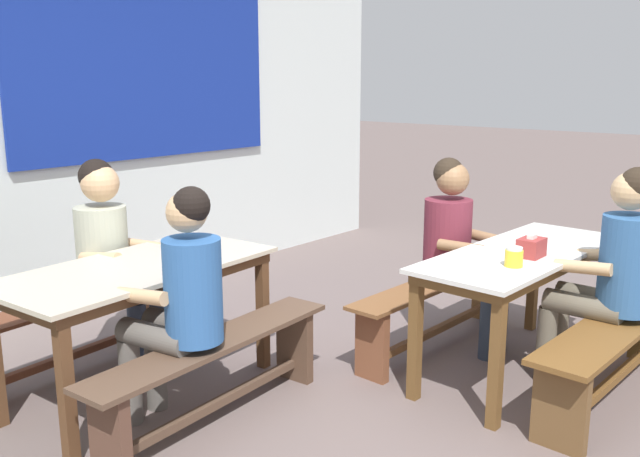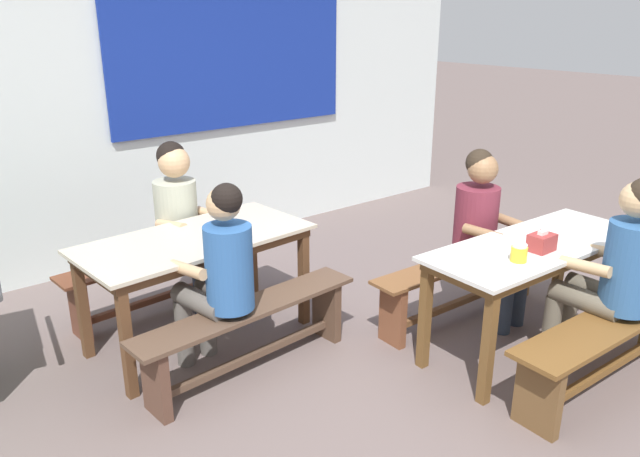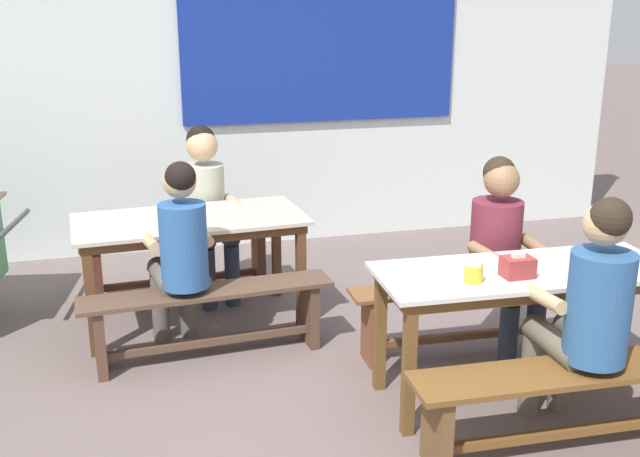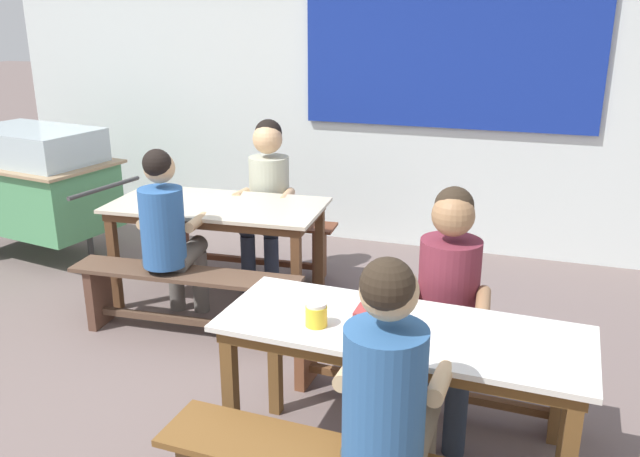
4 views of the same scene
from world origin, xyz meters
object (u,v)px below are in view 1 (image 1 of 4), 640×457
(tissue_box, at_px, (531,247))
(person_center_facing, at_px, (110,247))
(dining_table_near, at_px, (521,264))
(bench_near_back, at_px, (436,304))
(person_near_front, at_px, (612,268))
(dining_table_far, at_px, (138,279))
(person_left_back_turned, at_px, (180,297))
(bench_far_back, at_px, (80,324))
(bench_far_front, at_px, (215,368))
(condiment_jar, at_px, (514,257))
(bench_near_front, at_px, (615,347))
(person_right_near_table, at_px, (458,241))

(tissue_box, bearing_deg, person_center_facing, 123.45)
(dining_table_near, height_order, bench_near_back, dining_table_near)
(person_near_front, bearing_deg, bench_near_back, 91.97)
(dining_table_far, height_order, person_left_back_turned, person_left_back_turned)
(bench_far_back, relative_size, bench_far_front, 0.94)
(condiment_jar, bearing_deg, tissue_box, 2.85)
(bench_far_back, distance_m, person_left_back_turned, 1.14)
(person_center_facing, distance_m, person_left_back_turned, 1.04)
(dining_table_far, relative_size, person_left_back_turned, 1.24)
(bench_far_front, bearing_deg, bench_near_back, -11.44)
(bench_near_front, height_order, condiment_jar, condiment_jar)
(dining_table_near, relative_size, bench_near_front, 0.99)
(person_center_facing, bearing_deg, person_left_back_turned, -105.16)
(bench_near_back, distance_m, person_left_back_turned, 1.86)
(bench_near_front, height_order, person_near_front, person_near_front)
(person_near_front, xyz_separation_m, tissue_box, (-0.16, 0.40, 0.08))
(tissue_box, xyz_separation_m, condiment_jar, (-0.26, -0.01, -0.00))
(dining_table_far, relative_size, bench_far_back, 1.07)
(bench_far_back, bearing_deg, person_left_back_turned, -93.42)
(person_left_back_turned, xyz_separation_m, condiment_jar, (1.39, -1.09, 0.11))
(dining_table_near, distance_m, bench_far_back, 2.67)
(bench_far_back, xyz_separation_m, bench_near_back, (1.70, -1.47, 0.01))
(bench_far_back, distance_m, condiment_jar, 2.57)
(person_left_back_turned, relative_size, condiment_jar, 11.67)
(person_center_facing, xyz_separation_m, person_left_back_turned, (-0.27, -1.00, -0.04))
(person_right_near_table, height_order, tissue_box, person_right_near_table)
(bench_near_back, height_order, person_right_near_table, person_right_near_table)
(dining_table_far, xyz_separation_m, person_near_front, (1.70, -1.96, 0.05))
(dining_table_far, relative_size, bench_near_back, 0.97)
(bench_far_back, xyz_separation_m, bench_near_front, (1.66, -2.61, 0.02))
(dining_table_near, relative_size, bench_far_back, 1.12)
(person_center_facing, bearing_deg, dining_table_far, -108.24)
(bench_far_back, bearing_deg, person_right_near_table, -40.53)
(person_left_back_turned, height_order, tissue_box, person_left_back_turned)
(bench_far_back, xyz_separation_m, person_near_front, (1.74, -2.53, 0.44))
(person_right_near_table, height_order, condiment_jar, person_right_near_table)
(tissue_box, bearing_deg, person_right_near_table, 68.70)
(dining_table_far, bearing_deg, tissue_box, -45.44)
(person_right_near_table, distance_m, tissue_box, 0.64)
(bench_near_back, xyz_separation_m, condiment_jar, (-0.38, -0.68, 0.51))
(bench_far_back, height_order, tissue_box, tissue_box)
(dining_table_far, relative_size, person_right_near_table, 1.25)
(bench_near_back, xyz_separation_m, person_near_front, (0.04, -1.06, 0.43))
(dining_table_far, relative_size, person_center_facing, 1.23)
(person_near_front, bearing_deg, bench_far_back, 124.48)
(bench_far_back, relative_size, bench_near_front, 0.89)
(dining_table_far, xyz_separation_m, bench_far_front, (0.04, -0.57, -0.37))
(dining_table_far, height_order, bench_far_back, dining_table_far)
(person_center_facing, bearing_deg, person_near_front, -58.26)
(person_right_near_table, height_order, person_left_back_turned, person_left_back_turned)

